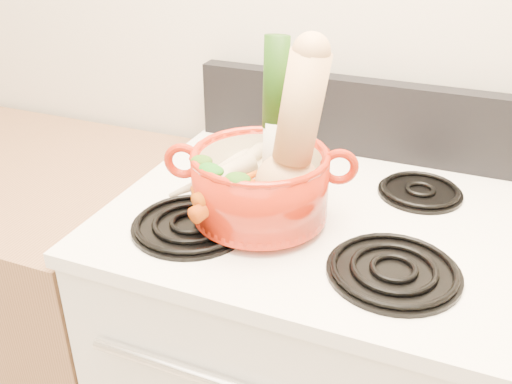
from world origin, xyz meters
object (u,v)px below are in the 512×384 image
at_px(stove_body, 303,384).
at_px(leek, 274,115).
at_px(dutch_oven, 260,184).
at_px(squash, 303,136).

distance_m(stove_body, leek, 0.69).
height_order(dutch_oven, squash, squash).
distance_m(dutch_oven, leek, 0.13).
relative_size(stove_body, leek, 2.97).
bearing_deg(stove_body, leek, -157.72).
bearing_deg(leek, dutch_oven, -98.71).
distance_m(stove_body, squash, 0.69).
xyz_separation_m(dutch_oven, squash, (0.08, -0.00, 0.11)).
bearing_deg(squash, leek, 125.58).
distance_m(stove_body, dutch_oven, 0.58).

